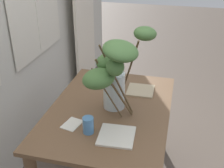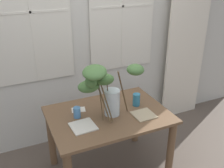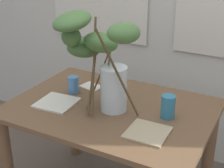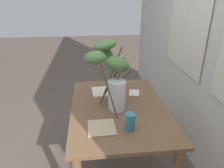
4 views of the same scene
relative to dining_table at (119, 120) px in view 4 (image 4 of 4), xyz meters
The scene contains 8 objects.
ground 0.60m from the dining_table, ahead, with size 14.00×14.00×0.00m, color brown.
dining_table is the anchor object (origin of this frame).
vase_with_branches 0.48m from the dining_table, 139.90° to the right, with size 0.62×0.47×0.61m.
drinking_glass_blue_left 0.38m from the dining_table, 168.69° to the left, with size 0.07×0.07×0.11m, color #4C84BC.
drinking_glass_blue_right 0.41m from the dining_table, ahead, with size 0.08×0.08×0.13m, color teal.
plate_square_left 0.37m from the dining_table, 158.55° to the right, with size 0.22×0.22×0.01m, color silver.
plate_square_right 0.39m from the dining_table, 29.59° to the right, with size 0.21×0.21×0.01m, color tan.
napkin_folded 0.36m from the dining_table, 142.63° to the left, with size 0.14×0.10×0.00m, color silver.
Camera 4 is at (1.63, -0.24, 1.72)m, focal length 33.34 mm.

